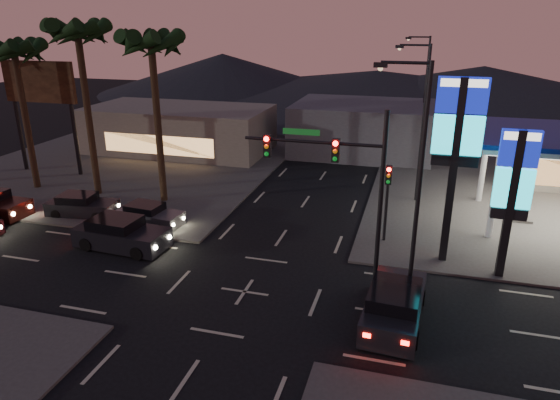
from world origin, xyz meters
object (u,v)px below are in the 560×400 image
(pylon_sign_short, at_px, (514,183))
(car_lane_b_front, at_px, (148,216))
(car_lane_a_front, at_px, (121,234))
(suv_station, at_px, (394,305))
(traffic_signal_mast, at_px, (341,173))
(pylon_sign_tall, at_px, (457,135))
(car_lane_b_mid, at_px, (82,206))

(pylon_sign_short, height_order, car_lane_b_front, pylon_sign_short)
(car_lane_a_front, bearing_deg, suv_station, -12.37)
(car_lane_b_front, bearing_deg, suv_station, -23.25)
(traffic_signal_mast, bearing_deg, car_lane_a_front, 177.17)
(car_lane_a_front, relative_size, suv_station, 1.02)
(pylon_sign_tall, xyz_separation_m, car_lane_a_front, (-16.29, -2.94, -5.63))
(traffic_signal_mast, distance_m, car_lane_a_front, 12.39)
(pylon_sign_tall, distance_m, suv_station, 8.52)
(car_lane_a_front, distance_m, suv_station, 14.62)
(pylon_sign_tall, relative_size, car_lane_b_front, 2.18)
(pylon_sign_tall, xyz_separation_m, pylon_sign_short, (2.50, -1.00, -1.74))
(car_lane_b_mid, distance_m, suv_station, 20.20)
(pylon_sign_tall, height_order, car_lane_b_mid, pylon_sign_tall)
(car_lane_a_front, xyz_separation_m, car_lane_b_front, (-0.12, 3.06, -0.15))
(pylon_sign_tall, xyz_separation_m, car_lane_b_mid, (-21.14, 0.40, -5.75))
(car_lane_a_front, distance_m, car_lane_b_mid, 5.89)
(traffic_signal_mast, xyz_separation_m, car_lane_a_front, (-11.54, 0.57, -4.47))
(pylon_sign_tall, distance_m, car_lane_b_front, 17.40)
(pylon_sign_short, distance_m, car_lane_b_front, 19.37)
(car_lane_b_front, height_order, suv_station, suv_station)
(car_lane_b_front, xyz_separation_m, suv_station, (14.40, -6.19, 0.15))
(car_lane_a_front, bearing_deg, pylon_sign_short, 5.90)
(pylon_sign_tall, relative_size, pylon_sign_short, 1.29)
(pylon_sign_tall, height_order, pylon_sign_short, pylon_sign_tall)
(pylon_sign_short, distance_m, suv_station, 7.82)
(car_lane_b_mid, height_order, suv_station, suv_station)
(suv_station, bearing_deg, pylon_sign_tall, 71.73)
(pylon_sign_short, height_order, traffic_signal_mast, traffic_signal_mast)
(car_lane_b_front, bearing_deg, pylon_sign_short, -3.37)
(car_lane_a_front, height_order, suv_station, suv_station)
(pylon_sign_tall, xyz_separation_m, car_lane_b_front, (-16.41, 0.11, -5.79))
(car_lane_a_front, xyz_separation_m, car_lane_b_mid, (-4.85, 3.34, -0.12))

